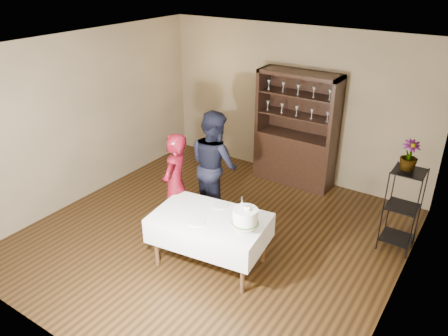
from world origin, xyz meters
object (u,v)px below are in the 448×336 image
(china_hutch, at_px, (295,147))
(potted_plant, at_px, (409,155))
(man, at_px, (214,165))
(woman, at_px, (175,186))
(cake, at_px, (245,217))
(plant_etagere, at_px, (402,207))
(cake_table, at_px, (210,228))

(china_hutch, relative_size, potted_plant, 4.93)
(man, bearing_deg, woman, 102.91)
(woman, bearing_deg, cake, 61.69)
(woman, distance_m, cake, 1.39)
(plant_etagere, xyz_separation_m, cake, (-1.42, -1.76, 0.26))
(plant_etagere, height_order, man, man)
(potted_plant, bearing_deg, cake_table, -137.32)
(man, xyz_separation_m, cake, (1.20, -1.09, 0.05))
(cake_table, height_order, man, man)
(man, height_order, cake, man)
(plant_etagere, distance_m, cake_table, 2.62)
(man, xyz_separation_m, potted_plant, (2.58, 0.69, 0.54))
(man, bearing_deg, china_hutch, -83.95)
(potted_plant, bearing_deg, china_hutch, 153.05)
(woman, distance_m, man, 0.78)
(china_hutch, distance_m, potted_plant, 2.40)
(plant_etagere, relative_size, man, 0.70)
(china_hutch, distance_m, man, 1.82)
(woman, bearing_deg, plant_etagere, 102.77)
(china_hutch, height_order, cake_table, china_hutch)
(woman, height_order, potted_plant, potted_plant)
(cake_table, bearing_deg, cake, -1.60)
(china_hutch, relative_size, plant_etagere, 1.67)
(plant_etagere, height_order, woman, woman)
(cake_table, xyz_separation_m, potted_plant, (1.91, 1.76, 0.84))
(china_hutch, distance_m, plant_etagere, 2.33)
(cake_table, xyz_separation_m, woman, (-0.82, 0.32, 0.23))
(plant_etagere, bearing_deg, man, -165.67)
(plant_etagere, xyz_separation_m, potted_plant, (-0.04, 0.02, 0.74))
(woman, relative_size, man, 0.92)
(china_hutch, xyz_separation_m, plant_etagere, (2.08, -1.05, -0.01))
(cake, bearing_deg, man, 137.83)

